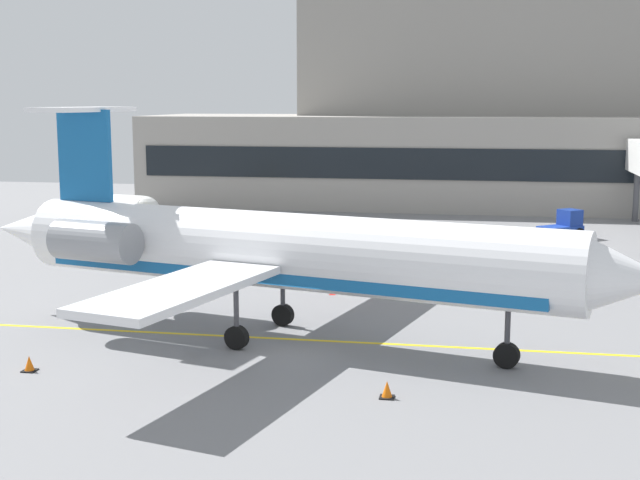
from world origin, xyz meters
TOP-DOWN VIEW (x-y plane):
  - ground at (0.00, 0.00)m, footprint 120.00×120.00m
  - terminal_building at (7.25, 48.16)m, footprint 59.31×15.39m
  - regional_jet at (-0.84, 1.35)m, footprint 28.25×20.22m
  - baggage_tug at (-13.97, 21.62)m, footprint 3.59×3.65m
  - pushback_tractor at (12.69, 29.29)m, footprint 3.26×3.10m
  - belt_loader at (5.15, 15.85)m, footprint 4.20×2.38m
  - fuel_tank at (-18.28, 26.90)m, footprint 6.74×3.13m
  - safety_cone_alpha at (-8.25, -4.19)m, footprint 0.47×0.47m
  - safety_cone_bravo at (4.17, -4.72)m, footprint 0.47×0.47m

SIDE VIEW (x-z plane):
  - ground at x=0.00m, z-range -0.10..0.00m
  - safety_cone_alpha at x=-8.25m, z-range -0.03..0.52m
  - safety_cone_bravo at x=4.17m, z-range -0.03..0.52m
  - baggage_tug at x=-13.97m, z-range -0.06..1.70m
  - pushback_tractor at x=12.69m, z-range -0.09..1.81m
  - belt_loader at x=5.15m, z-range -0.08..1.90m
  - fuel_tank at x=-18.28m, z-range 0.15..2.76m
  - regional_jet at x=-0.84m, z-range -0.97..7.97m
  - terminal_building at x=7.25m, z-range -2.27..16.82m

